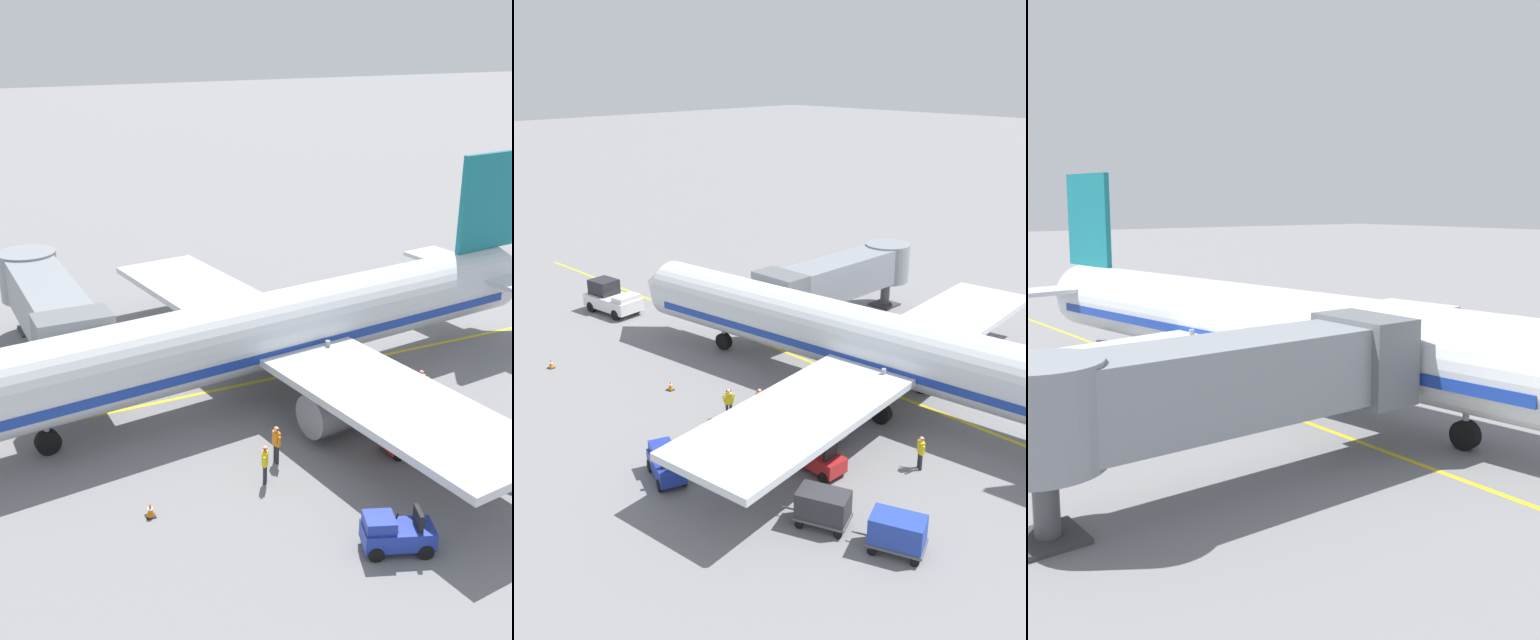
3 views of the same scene
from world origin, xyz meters
TOP-DOWN VIEW (x-y plane):
  - ground_plane at (0.00, 0.00)m, footprint 400.00×400.00m
  - gate_lead_in_line at (0.00, 0.00)m, footprint 0.24×80.00m
  - parked_airliner at (-1.11, 1.36)m, footprint 30.40×37.34m
  - jet_bridge at (6.70, 10.61)m, footprint 14.23×3.50m
  - pushback_tractor at (-3.75, 24.12)m, footprint 2.68×4.62m
  - baggage_tug_lead at (-8.96, -1.30)m, footprint 1.35×2.54m
  - baggage_tug_trailing at (-14.30, 3.14)m, footprint 2.02×2.76m
  - baggage_cart_front at (-11.86, -4.21)m, footprint 2.05×2.94m
  - baggage_cart_second_in_train at (-11.06, -7.30)m, footprint 2.05×2.94m
  - ground_crew_wing_walker at (-7.35, 4.25)m, footprint 0.73×0.26m
  - ground_crew_loader at (-8.53, 5.36)m, footprint 0.66×0.46m
  - ground_crew_marshaller at (-5.47, -4.58)m, footprint 0.48×0.65m
  - safety_cone_nose_left at (-12.14, 17.92)m, footprint 0.36×0.36m
  - safety_cone_nose_right at (-8.72, 10.26)m, footprint 0.36×0.36m

SIDE VIEW (x-z plane):
  - ground_plane at x=0.00m, z-range 0.00..0.00m
  - gate_lead_in_line at x=0.00m, z-range 0.00..0.01m
  - safety_cone_nose_left at x=-12.14m, z-range -0.01..0.58m
  - safety_cone_nose_right at x=-8.72m, z-range -0.01..0.58m
  - baggage_tug_lead at x=-8.96m, z-range -0.10..1.52m
  - baggage_tug_trailing at x=-14.30m, z-range -0.10..1.52m
  - baggage_cart_front at x=-11.86m, z-range 0.16..1.74m
  - baggage_cart_second_in_train at x=-11.06m, z-range 0.16..1.74m
  - ground_crew_wing_walker at x=-7.35m, z-range 0.11..1.80m
  - ground_crew_loader at x=-8.53m, z-range 0.11..1.80m
  - ground_crew_marshaller at x=-5.47m, z-range 0.11..1.80m
  - pushback_tractor at x=-3.75m, z-range -0.10..2.30m
  - parked_airliner at x=-1.11m, z-range -2.13..8.50m
  - jet_bridge at x=6.70m, z-range 0.97..5.95m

